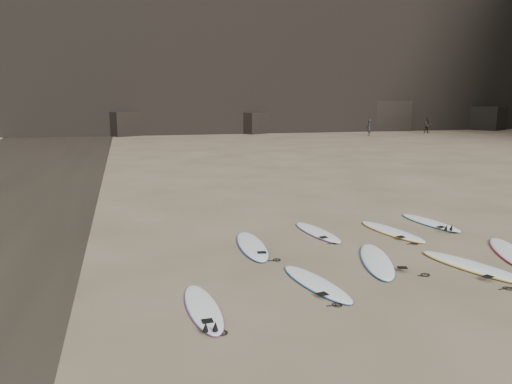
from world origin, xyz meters
TOP-DOWN VIEW (x-y plane):
  - ground at (0.00, 0.00)m, footprint 240.00×240.00m
  - surfboard_0 at (-4.66, -1.19)m, footprint 0.65×2.36m
  - surfboard_1 at (-2.18, -0.56)m, footprint 1.04×2.50m
  - surfboard_2 at (-0.25, 0.44)m, footprint 1.50×2.80m
  - surfboard_3 at (1.69, -0.53)m, footprint 1.50×2.86m
  - surfboard_4 at (3.29, 0.14)m, footprint 1.72×2.73m
  - surfboard_5 at (-2.81, 2.38)m, footprint 0.84×2.76m
  - surfboard_6 at (-0.64, 3.22)m, footprint 0.89×2.49m
  - surfboard_7 at (1.47, 2.74)m, footprint 1.11×2.69m
  - surfboard_8 at (3.17, 3.38)m, footprint 0.94×2.57m
  - person_a at (18.91, 37.84)m, footprint 0.66×0.74m
  - person_b at (27.20, 39.77)m, footprint 0.97×0.81m

SIDE VIEW (x-z plane):
  - ground at x=0.00m, z-range 0.00..0.00m
  - surfboard_0 at x=-4.66m, z-range 0.00..0.08m
  - surfboard_1 at x=-2.18m, z-range 0.00..0.09m
  - surfboard_6 at x=-0.64m, z-range 0.00..0.09m
  - surfboard_8 at x=3.17m, z-range 0.00..0.09m
  - surfboard_7 at x=1.47m, z-range 0.00..0.09m
  - surfboard_4 at x=3.29m, z-range 0.00..0.10m
  - surfboard_5 at x=-2.81m, z-range 0.00..0.10m
  - surfboard_2 at x=-0.25m, z-range 0.00..0.10m
  - surfboard_3 at x=1.69m, z-range 0.00..0.10m
  - person_a at x=18.91m, z-range 0.00..1.71m
  - person_b at x=27.20m, z-range 0.00..1.77m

